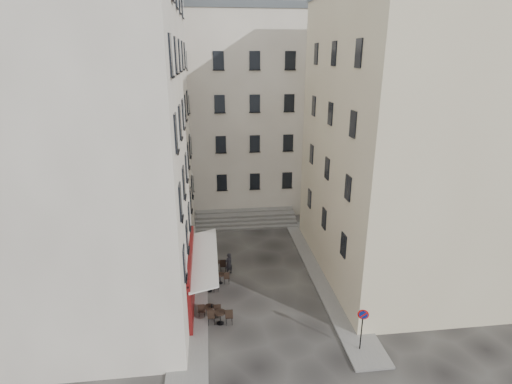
{
  "coord_description": "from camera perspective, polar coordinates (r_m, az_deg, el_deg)",
  "views": [
    {
      "loc": [
        -3.07,
        -20.56,
        14.4
      ],
      "look_at": [
        -0.1,
        4.0,
        5.91
      ],
      "focal_mm": 28.0,
      "sensor_mm": 36.0,
      "label": 1
    }
  ],
  "objects": [
    {
      "name": "bistro_table_e",
      "position": [
        28.5,
        -5.73,
        -10.38
      ],
      "size": [
        1.36,
        0.64,
        0.96
      ],
      "color": "black",
      "rests_on": "ground"
    },
    {
      "name": "bollard_far",
      "position": [
        29.97,
        -6.53,
        -8.78
      ],
      "size": [
        0.12,
        0.12,
        0.98
      ],
      "color": "black",
      "rests_on": "ground"
    },
    {
      "name": "bollard_mid",
      "position": [
        26.92,
        -6.44,
        -12.23
      ],
      "size": [
        0.12,
        0.12,
        0.98
      ],
      "color": "black",
      "rests_on": "ground"
    },
    {
      "name": "building_left",
      "position": [
        25.04,
        -24.3,
        7.87
      ],
      "size": [
        12.2,
        16.2,
        20.6
      ],
      "color": "#BFB3A3",
      "rests_on": "ground"
    },
    {
      "name": "bistro_table_d",
      "position": [
        27.16,
        -5.17,
        -12.07
      ],
      "size": [
        1.24,
        0.58,
        0.87
      ],
      "color": "black",
      "rests_on": "ground"
    },
    {
      "name": "building_back",
      "position": [
        39.94,
        -3.95,
        11.57
      ],
      "size": [
        18.2,
        10.2,
        18.6
      ],
      "color": "#BFB3A3",
      "rests_on": "ground"
    },
    {
      "name": "bollard_near",
      "position": [
        23.98,
        -6.32,
        -16.54
      ],
      "size": [
        0.12,
        0.12,
        0.98
      ],
      "color": "black",
      "rests_on": "ground"
    },
    {
      "name": "pedestrian",
      "position": [
        28.02,
        -3.92,
        -10.17
      ],
      "size": [
        0.69,
        0.65,
        1.58
      ],
      "primitive_type": "imported",
      "rotation": [
        0.0,
        0.0,
        3.79
      ],
      "color": "#232228",
      "rests_on": "ground"
    },
    {
      "name": "bistro_table_b",
      "position": [
        24.17,
        -6.65,
        -16.42
      ],
      "size": [
        1.3,
        0.61,
        0.91
      ],
      "color": "black",
      "rests_on": "ground"
    },
    {
      "name": "bistro_table_c",
      "position": [
        26.42,
        -6.69,
        -13.1
      ],
      "size": [
        1.24,
        0.58,
        0.87
      ],
      "color": "black",
      "rests_on": "ground"
    },
    {
      "name": "no_parking_sign",
      "position": [
        21.67,
        14.97,
        -17.5
      ],
      "size": [
        0.54,
        0.22,
        2.48
      ],
      "rotation": [
        0.0,
        0.0,
        -0.33
      ],
      "color": "black",
      "rests_on": "ground"
    },
    {
      "name": "sidewalk_right",
      "position": [
        28.6,
        9.62,
        -11.45
      ],
      "size": [
        2.0,
        18.0,
        0.12
      ],
      "primitive_type": "cube",
      "color": "slate",
      "rests_on": "ground"
    },
    {
      "name": "stone_steps",
      "position": [
        36.1,
        -1.48,
        -3.89
      ],
      "size": [
        9.0,
        3.15,
        0.8
      ],
      "color": "slate",
      "rests_on": "ground"
    },
    {
      "name": "cafe_storefront",
      "position": [
        24.97,
        -9.0,
        -11.43
      ],
      "size": [
        1.74,
        7.3,
        3.5
      ],
      "color": "#490A0B",
      "rests_on": "ground"
    },
    {
      "name": "building_right",
      "position": [
        28.09,
        22.31,
        7.08
      ],
      "size": [
        12.2,
        14.2,
        18.6
      ],
      "color": "beige",
      "rests_on": "ground"
    },
    {
      "name": "ground",
      "position": [
        25.29,
        1.36,
        -15.78
      ],
      "size": [
        90.0,
        90.0,
        0.0
      ],
      "primitive_type": "plane",
      "color": "black",
      "rests_on": "ground"
    },
    {
      "name": "sidewalk_left",
      "position": [
        28.48,
        -9.01,
        -11.56
      ],
      "size": [
        2.0,
        22.0,
        0.12
      ],
      "primitive_type": "cube",
      "color": "slate",
      "rests_on": "ground"
    },
    {
      "name": "bistro_table_a",
      "position": [
        23.58,
        -5.15,
        -17.25
      ],
      "size": [
        1.41,
        0.66,
        0.99
      ],
      "color": "black",
      "rests_on": "ground"
    }
  ]
}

